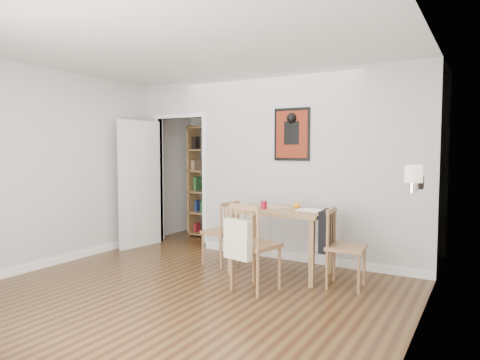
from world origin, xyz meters
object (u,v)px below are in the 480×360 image
Objects in this scene: red_glass at (264,205)px; fireplace at (415,246)px; chair_left at (221,233)px; mantel_lamp at (414,175)px; ceramic_jar_a at (418,182)px; bookshelf at (211,182)px; chair_front at (255,246)px; dining_table at (281,217)px; notebook at (311,210)px; orange_fruit at (297,205)px; ceramic_jar_b at (420,182)px; chair_right at (344,247)px.

fireplace is at bearing -10.77° from red_glass.
fireplace is at bearing -9.44° from chair_left.
red_glass is at bearing 160.39° from mantel_lamp.
chair_left is 0.69× the size of fireplace.
chair_left is at bearing 172.27° from ceramic_jar_a.
fireplace is (3.64, -1.90, -0.36)m from bookshelf.
ceramic_jar_a is at bearing 12.79° from chair_front.
dining_table is 3.90× the size of notebook.
orange_fruit is 0.32× the size of mantel_lamp.
dining_table is 1.68m from ceramic_jar_b.
chair_right is 6.78× the size of ceramic_jar_a.
mantel_lamp is (2.50, -0.72, 0.88)m from chair_left.
ceramic_jar_a is (-0.00, 0.08, 0.61)m from fireplace.
orange_fruit is 0.26× the size of notebook.
orange_fruit reaches higher than chair_left.
red_glass is at bearing 177.76° from chair_right.
bookshelf is at bearing 150.94° from chair_right.
ceramic_jar_a reaches higher than fireplace.
ceramic_jar_a reaches higher than dining_table.
chair_front is 1.81m from mantel_lamp.
bookshelf reaches higher than notebook.
fireplace is (1.60, 0.28, 0.12)m from chair_front.
bookshelf is at bearing 153.44° from ceramic_jar_a.
dining_table is 0.60× the size of bookshelf.
ceramic_jar_a is (1.59, 0.36, 0.73)m from chair_front.
mantel_lamp reaches higher than fireplace.
bookshelf is 2.80m from notebook.
chair_right is at bearing 158.67° from fireplace.
mantel_lamp is at bearing -87.77° from fireplace.
fireplace is (0.78, -0.30, 0.16)m from chair_right.
ceramic_jar_a is 1.30× the size of ceramic_jar_b.
red_glass is (-1.80, 0.34, 0.25)m from fireplace.
dining_table is 4.84× the size of mantel_lamp.
ceramic_jar_b is (0.76, 0.05, 0.75)m from chair_right.
chair_front is at bearing -144.36° from chair_right.
fireplace reaches higher than red_glass.
dining_table is 0.92m from chair_left.
bookshelf reaches higher than orange_fruit.
fireplace is 0.69m from ceramic_jar_b.
chair_left is at bearing -172.69° from orange_fruit.
notebook is at bearing 5.17° from dining_table.
chair_front is 1.85m from ceramic_jar_b.
notebook is at bearing -30.68° from bookshelf.
chair_right is 0.71× the size of fireplace.
dining_table is 12.04× the size of red_glass.
fireplace is 5.08× the size of mantel_lamp.
chair_left is at bearing 176.30° from chair_right.
dining_table is 1.34× the size of chair_right.
ceramic_jar_a reaches higher than chair_front.
chair_front is at bearing -88.14° from dining_table.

